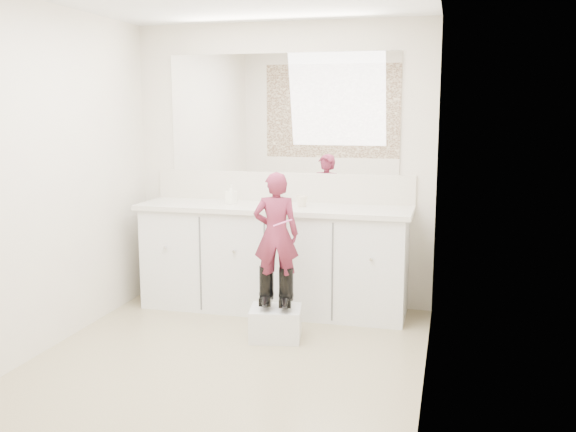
# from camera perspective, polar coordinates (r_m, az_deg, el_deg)

# --- Properties ---
(floor) EXTENTS (3.00, 3.00, 0.00)m
(floor) POSITION_cam_1_polar(r_m,az_deg,el_deg) (4.41, -5.65, -12.90)
(floor) COLOR #827355
(floor) RESTS_ON ground
(wall_back) EXTENTS (2.60, 0.00, 2.60)m
(wall_back) POSITION_cam_1_polar(r_m,az_deg,el_deg) (5.53, -0.51, 4.53)
(wall_back) COLOR beige
(wall_back) RESTS_ON floor
(wall_front) EXTENTS (2.60, 0.00, 2.60)m
(wall_front) POSITION_cam_1_polar(r_m,az_deg,el_deg) (2.77, -16.74, -0.86)
(wall_front) COLOR beige
(wall_front) RESTS_ON floor
(wall_left) EXTENTS (0.00, 3.00, 3.00)m
(wall_left) POSITION_cam_1_polar(r_m,az_deg,el_deg) (4.72, -20.91, 3.05)
(wall_left) COLOR beige
(wall_left) RESTS_ON floor
(wall_right) EXTENTS (0.00, 3.00, 3.00)m
(wall_right) POSITION_cam_1_polar(r_m,az_deg,el_deg) (3.86, 12.51, 2.14)
(wall_right) COLOR beige
(wall_right) RESTS_ON floor
(vanity_cabinet) EXTENTS (2.20, 0.55, 0.85)m
(vanity_cabinet) POSITION_cam_1_polar(r_m,az_deg,el_deg) (5.40, -1.26, -3.94)
(vanity_cabinet) COLOR silver
(vanity_cabinet) RESTS_ON floor
(countertop) EXTENTS (2.28, 0.58, 0.04)m
(countertop) POSITION_cam_1_polar(r_m,az_deg,el_deg) (5.30, -1.32, 0.71)
(countertop) COLOR beige
(countertop) RESTS_ON vanity_cabinet
(backsplash) EXTENTS (2.28, 0.03, 0.25)m
(backsplash) POSITION_cam_1_polar(r_m,az_deg,el_deg) (5.54, -0.55, 2.61)
(backsplash) COLOR beige
(backsplash) RESTS_ON countertop
(mirror) EXTENTS (2.00, 0.02, 1.00)m
(mirror) POSITION_cam_1_polar(r_m,az_deg,el_deg) (5.50, -0.55, 9.09)
(mirror) COLOR white
(mirror) RESTS_ON wall_back
(dot_panel) EXTENTS (2.00, 0.01, 1.20)m
(dot_panel) POSITION_cam_1_polar(r_m,az_deg,el_deg) (2.74, -17.09, 8.48)
(dot_panel) COLOR #472819
(dot_panel) RESTS_ON wall_front
(faucet) EXTENTS (0.08, 0.08, 0.10)m
(faucet) POSITION_cam_1_polar(r_m,az_deg,el_deg) (5.44, -0.85, 1.69)
(faucet) COLOR silver
(faucet) RESTS_ON countertop
(cup) EXTENTS (0.12, 0.12, 0.09)m
(cup) POSITION_cam_1_polar(r_m,az_deg,el_deg) (5.23, 1.24, 1.33)
(cup) COLOR beige
(cup) RESTS_ON countertop
(soap_bottle) EXTENTS (0.09, 0.09, 0.16)m
(soap_bottle) POSITION_cam_1_polar(r_m,az_deg,el_deg) (5.41, -5.08, 1.94)
(soap_bottle) COLOR white
(soap_bottle) RESTS_ON countertop
(step_stool) EXTENTS (0.42, 0.37, 0.23)m
(step_stool) POSITION_cam_1_polar(r_m,az_deg,el_deg) (4.79, -1.11, -9.52)
(step_stool) COLOR silver
(step_stool) RESTS_ON floor
(boot_left) EXTENTS (0.15, 0.22, 0.31)m
(boot_left) POSITION_cam_1_polar(r_m,az_deg,el_deg) (4.75, -1.93, -6.28)
(boot_left) COLOR black
(boot_left) RESTS_ON step_stool
(boot_right) EXTENTS (0.15, 0.22, 0.31)m
(boot_right) POSITION_cam_1_polar(r_m,az_deg,el_deg) (4.71, -0.17, -6.41)
(boot_right) COLOR black
(boot_right) RESTS_ON step_stool
(toddler) EXTENTS (0.36, 0.27, 0.90)m
(toddler) POSITION_cam_1_polar(r_m,az_deg,el_deg) (4.64, -1.07, -1.60)
(toddler) COLOR #B63859
(toddler) RESTS_ON step_stool
(toothbrush) EXTENTS (0.14, 0.04, 0.06)m
(toothbrush) POSITION_cam_1_polar(r_m,az_deg,el_deg) (4.53, -0.49, -0.61)
(toothbrush) COLOR pink
(toothbrush) RESTS_ON toddler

